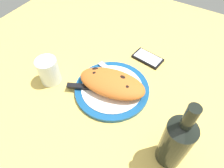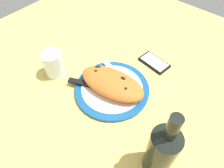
# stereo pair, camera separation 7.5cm
# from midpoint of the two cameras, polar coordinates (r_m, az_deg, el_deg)

# --- Properties ---
(ground_plane) EXTENTS (1.50, 1.50, 0.03)m
(ground_plane) POSITION_cam_midpoint_polar(r_m,az_deg,el_deg) (0.79, -2.71, -2.57)
(ground_plane) COLOR #DBB756
(plate) EXTENTS (0.28, 0.28, 0.02)m
(plate) POSITION_cam_midpoint_polar(r_m,az_deg,el_deg) (0.77, -2.77, -1.54)
(plate) COLOR navy
(plate) RESTS_ON ground_plane
(calzone) EXTENTS (0.27, 0.16, 0.05)m
(calzone) POSITION_cam_midpoint_polar(r_m,az_deg,el_deg) (0.74, -2.61, 0.14)
(calzone) COLOR #C16023
(calzone) RESTS_ON plate
(fork) EXTENTS (0.18, 0.06, 0.00)m
(fork) POSITION_cam_midpoint_polar(r_m,az_deg,el_deg) (0.81, -2.60, 3.19)
(fork) COLOR silver
(fork) RESTS_ON plate
(knife) EXTENTS (0.22, 0.11, 0.01)m
(knife) POSITION_cam_midpoint_polar(r_m,az_deg,el_deg) (0.76, -9.26, -1.13)
(knife) COLOR silver
(knife) RESTS_ON plate
(smartphone) EXTENTS (0.13, 0.08, 0.01)m
(smartphone) POSITION_cam_midpoint_polar(r_m,az_deg,el_deg) (0.89, 7.55, 7.01)
(smartphone) COLOR black
(smartphone) RESTS_ON ground_plane
(water_glass) EXTENTS (0.08, 0.08, 0.10)m
(water_glass) POSITION_cam_midpoint_polar(r_m,az_deg,el_deg) (0.82, -19.62, 2.99)
(water_glass) COLOR silver
(water_glass) RESTS_ON ground_plane
(wine_bottle) EXTENTS (0.08, 0.08, 0.26)m
(wine_bottle) POSITION_cam_midpoint_polar(r_m,az_deg,el_deg) (0.57, 13.78, -15.49)
(wine_bottle) COLOR black
(wine_bottle) RESTS_ON ground_plane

